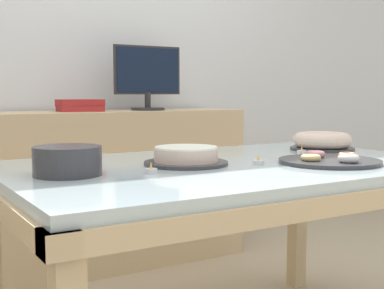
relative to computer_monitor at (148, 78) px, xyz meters
The scene contains 12 objects.
wall_back 0.48m from the computer_monitor, 135.49° to the left, with size 8.00×0.10×2.60m, color silver.
dining_table 1.38m from the computer_monitor, 103.52° to the right, with size 1.63×1.04×0.74m.
sideboard 0.71m from the computer_monitor, behind, with size 1.70×0.44×0.89m.
computer_monitor is the anchor object (origin of this frame).
book_stack 0.45m from the computer_monitor, behind, with size 0.25×0.20×0.07m.
cake_chocolate_round 1.36m from the computer_monitor, 110.63° to the right, with size 0.30×0.30×0.06m.
cake_golden_bundt 1.21m from the computer_monitor, 75.08° to the right, with size 0.28×0.28×0.08m.
pastry_platter 1.51m from the computer_monitor, 90.17° to the right, with size 0.36×0.36×0.04m.
plate_stack 1.58m from the computer_monitor, 125.52° to the right, with size 0.21×0.21×0.09m.
tealight_near_front 1.26m from the computer_monitor, 85.17° to the right, with size 0.04×0.04×0.04m.
tealight_right_edge 1.55m from the computer_monitor, 116.06° to the right, with size 0.04×0.04×0.04m.
tealight_near_cakes 1.43m from the computer_monitor, 100.25° to the right, with size 0.04×0.04×0.04m.
Camera 1 is at (-1.11, -1.58, 1.00)m, focal length 50.00 mm.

